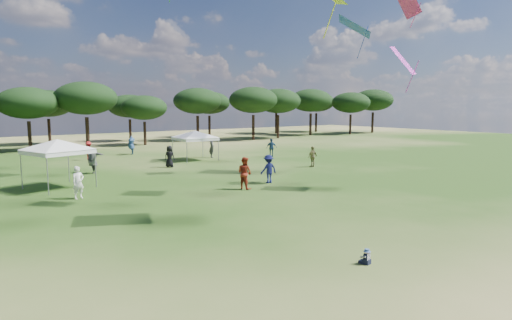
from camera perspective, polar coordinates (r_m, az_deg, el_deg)
The scene contains 6 objects.
ground at distance 12.86m, azimuth 20.42°, elevation -15.43°, with size 140.00×140.00×0.00m, color #2C4C17.
tree_line at distance 55.21m, azimuth -23.46°, elevation 7.26°, with size 108.78×17.63×7.77m.
tent_left at distance 27.61m, azimuth -24.98°, elevation 2.27°, with size 6.00×6.00×3.21m.
tent_right at distance 38.64m, azimuth -8.14°, elevation 3.72°, with size 6.53×6.53×2.94m.
toddler at distance 13.95m, azimuth 14.49°, elevation -12.44°, with size 0.34×0.37×0.48m.
festival_crowd at distance 33.03m, azimuth -18.42°, elevation -0.01°, with size 30.60×23.22×1.93m.
Camera 1 is at (-10.05, -6.38, 4.86)m, focal length 30.00 mm.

